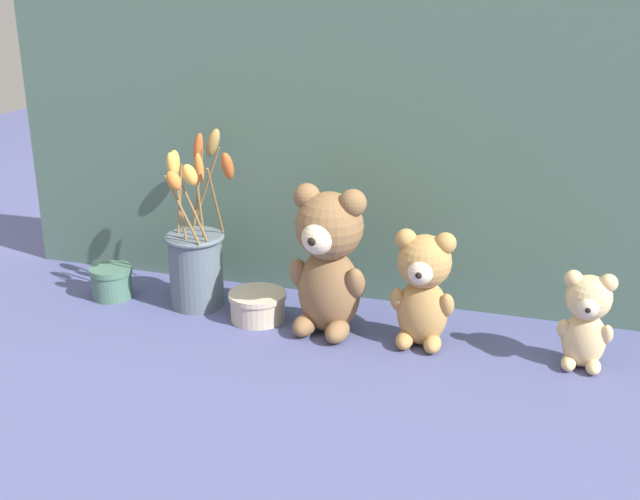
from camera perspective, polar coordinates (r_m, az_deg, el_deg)
ground_plane at (r=1.51m, az=-0.23°, el=-5.50°), size 4.00×4.00×0.00m
backdrop_wall at (r=1.54m, az=1.65°, el=9.78°), size 1.41×0.02×0.75m
teddy_bear_large at (r=1.43m, az=0.59°, el=-0.60°), size 0.15×0.14×0.28m
teddy_bear_medium at (r=1.41m, az=7.35°, el=-2.61°), size 0.11×0.11×0.21m
teddy_bear_small at (r=1.40m, az=18.41°, el=-4.65°), size 0.09×0.09×0.17m
flower_vase at (r=1.58m, az=-8.82°, el=-0.49°), size 0.15×0.19×0.34m
decorative_tin_tall at (r=1.68m, az=-14.60°, el=-2.22°), size 0.09×0.09×0.06m
decorative_tin_short at (r=1.53m, az=-4.52°, el=-4.05°), size 0.11×0.11×0.05m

